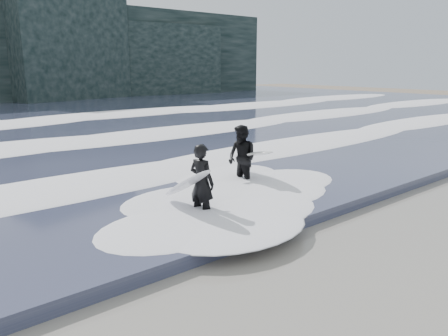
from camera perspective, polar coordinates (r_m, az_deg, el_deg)
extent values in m
cube|color=#323650|center=(33.27, -25.70, 5.86)|extent=(90.00, 52.00, 0.30)
ellipsoid|color=white|center=(14.91, -5.89, 0.46)|extent=(60.00, 3.20, 0.20)
ellipsoid|color=white|center=(20.98, -16.70, 3.75)|extent=(60.00, 4.00, 0.24)
ellipsoid|color=white|center=(29.40, -23.77, 5.83)|extent=(60.00, 4.80, 0.30)
imported|color=black|center=(10.46, -2.92, -1.93)|extent=(0.60, 0.78, 1.89)
ellipsoid|color=white|center=(10.27, -4.88, -2.04)|extent=(0.66, 1.91, 1.10)
imported|color=black|center=(13.00, 2.35, 1.27)|extent=(0.76, 0.97, 1.98)
ellipsoid|color=white|center=(13.27, 3.70, 1.82)|extent=(1.15, 2.33, 0.63)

